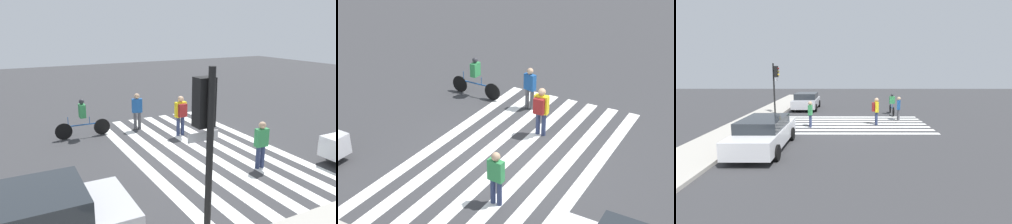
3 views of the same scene
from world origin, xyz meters
The scene contains 10 objects.
ground_plane centered at (0.00, 0.00, 0.00)m, with size 60.00×60.00×0.00m, color #38383A.
sidewalk_curb centered at (0.00, 6.25, 0.07)m, with size 36.00×2.50×0.14m.
crosswalk_stripes centered at (0.00, 0.00, 0.00)m, with size 5.38×10.00×0.01m.
traffic_light centered at (3.42, 5.44, 2.74)m, with size 0.60×0.50×3.92m.
pedestrian_adult_yellow_jacket centered at (-0.85, 2.29, 0.89)m, with size 0.45×0.23×1.58m.
pedestrian_adult_blue_shirt centered at (-0.14, -1.76, 1.00)m, with size 0.48×0.40×1.71m.
pedestrian_child_with_backpack centered at (1.15, -3.46, 0.93)m, with size 0.49×0.31×1.64m.
cyclist_mid_street centered at (3.59, -3.44, 0.87)m, with size 2.28×0.40×1.64m.
car_parked_far_curb centered at (-5.31, 3.73, 0.73)m, with size 4.78×2.02×1.40m.
car_parked_silver_sedan centered at (6.31, 3.55, 0.74)m, with size 4.31×2.13×1.43m.
Camera 3 is at (-16.45, 0.20, 3.51)m, focal length 28.00 mm.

